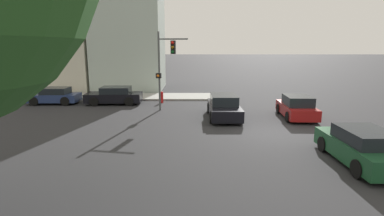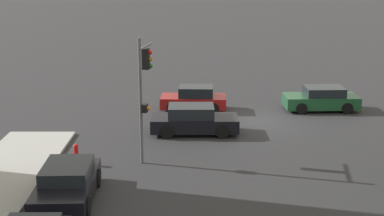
# 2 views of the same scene
# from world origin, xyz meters

# --- Properties ---
(ground_plane) EXTENTS (300.00, 300.00, 0.00)m
(ground_plane) POSITION_xyz_m (0.00, 0.00, 0.00)
(ground_plane) COLOR #28282B
(rowhouse_backdrop) EXTENTS (7.66, 25.97, 12.72)m
(rowhouse_backdrop) POSITION_xyz_m (16.74, 20.09, 5.62)
(rowhouse_backdrop) COLOR #ADBCB2
(rowhouse_backdrop) RESTS_ON ground_plane
(traffic_signal) EXTENTS (0.53, 2.24, 5.45)m
(traffic_signal) POSITION_xyz_m (5.77, 6.08, 3.53)
(traffic_signal) COLOR #515456
(traffic_signal) RESTS_ON ground_plane
(crossing_car_0) EXTENTS (4.35, 2.08, 1.40)m
(crossing_car_0) POSITION_xyz_m (-3.97, -2.36, 0.67)
(crossing_car_0) COLOR #194728
(crossing_car_0) RESTS_ON ground_plane
(crossing_car_1) EXTENTS (3.93, 1.98, 1.44)m
(crossing_car_1) POSITION_xyz_m (3.59, -2.39, 0.67)
(crossing_car_1) COLOR maroon
(crossing_car_1) RESTS_ON ground_plane
(crossing_car_2) EXTENTS (4.44, 1.96, 1.46)m
(crossing_car_2) POSITION_xyz_m (3.64, 2.23, 0.69)
(crossing_car_2) COLOR black
(crossing_car_2) RESTS_ON ground_plane
(parked_car_0) EXTENTS (2.12, 4.33, 1.35)m
(parked_car_0) POSITION_xyz_m (8.27, 10.38, 0.66)
(parked_car_0) COLOR black
(parked_car_0) RESTS_ON ground_plane
(parked_car_1) EXTENTS (1.88, 3.84, 1.29)m
(parked_car_1) POSITION_xyz_m (8.31, 15.14, 0.62)
(parked_car_1) COLOR navy
(parked_car_1) RESTS_ON ground_plane
(fire_hydrant) EXTENTS (0.22, 0.22, 0.92)m
(fire_hydrant) POSITION_xyz_m (8.72, 6.68, 0.49)
(fire_hydrant) COLOR red
(fire_hydrant) RESTS_ON ground_plane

